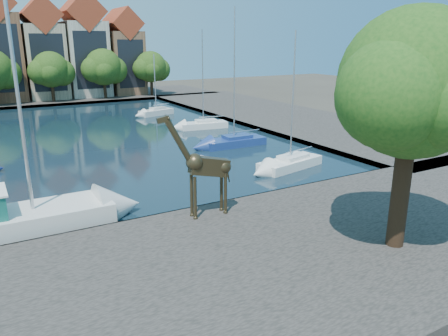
# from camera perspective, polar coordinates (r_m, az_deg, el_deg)

# --- Properties ---
(ground) EXTENTS (160.00, 160.00, 0.00)m
(ground) POSITION_cam_1_polar(r_m,az_deg,el_deg) (24.83, -7.01, -6.67)
(ground) COLOR #38332B
(ground) RESTS_ON ground
(water_basin) EXTENTS (38.00, 50.00, 0.08)m
(water_basin) POSITION_cam_1_polar(r_m,az_deg,el_deg) (46.99, -18.52, 3.74)
(water_basin) COLOR black
(water_basin) RESTS_ON ground
(near_quay) EXTENTS (50.00, 14.00, 0.50)m
(near_quay) POSITION_cam_1_polar(r_m,az_deg,el_deg) (19.09, 1.41, -13.22)
(near_quay) COLOR #45403C
(near_quay) RESTS_ON ground
(far_quay) EXTENTS (60.00, 16.00, 0.50)m
(far_quay) POSITION_cam_1_polar(r_m,az_deg,el_deg) (78.23, -23.39, 8.18)
(far_quay) COLOR #45403C
(far_quay) RESTS_ON ground
(right_quay) EXTENTS (14.00, 52.00, 0.50)m
(right_quay) POSITION_cam_1_polar(r_m,az_deg,el_deg) (57.10, 6.91, 6.81)
(right_quay) COLOR #45403C
(right_quay) RESTS_ON ground
(plane_tree) EXTENTS (8.32, 6.40, 10.62)m
(plane_tree) POSITION_cam_1_polar(r_m,az_deg,el_deg) (20.39, 23.65, 9.39)
(plane_tree) COLOR #332114
(plane_tree) RESTS_ON near_quay
(townhouse_center) EXTENTS (5.44, 9.18, 16.93)m
(townhouse_center) POSITION_cam_1_polar(r_m,az_deg,el_deg) (77.32, -27.10, 13.73)
(townhouse_center) COLOR brown
(townhouse_center) RESTS_ON far_quay
(townhouse_east_inner) EXTENTS (5.94, 9.18, 15.79)m
(townhouse_east_inner) POSITION_cam_1_polar(r_m,az_deg,el_deg) (77.92, -22.53, 13.80)
(townhouse_east_inner) COLOR tan
(townhouse_east_inner) RESTS_ON far_quay
(townhouse_east_mid) EXTENTS (6.43, 9.18, 16.65)m
(townhouse_east_mid) POSITION_cam_1_polar(r_m,az_deg,el_deg) (79.06, -17.77, 14.55)
(townhouse_east_mid) COLOR beige
(townhouse_east_mid) RESTS_ON far_quay
(townhouse_east_end) EXTENTS (5.44, 9.18, 14.43)m
(townhouse_east_end) POSITION_cam_1_polar(r_m,az_deg,el_deg) (80.74, -13.07, 14.21)
(townhouse_east_end) COLOR brown
(townhouse_east_end) RESTS_ON far_quay
(far_tree_mid_east) EXTENTS (7.02, 5.40, 7.52)m
(far_tree_mid_east) POSITION_cam_1_polar(r_m,az_deg,el_deg) (72.61, -21.62, 11.73)
(far_tree_mid_east) COLOR #332114
(far_tree_mid_east) RESTS_ON far_quay
(far_tree_east) EXTENTS (7.54, 5.80, 7.84)m
(far_tree_east) POSITION_cam_1_polar(r_m,az_deg,el_deg) (74.21, -15.39, 12.44)
(far_tree_east) COLOR #332114
(far_tree_east) RESTS_ON far_quay
(far_tree_far_east) EXTENTS (6.76, 5.20, 7.36)m
(far_tree_far_east) POSITION_cam_1_polar(r_m,az_deg,el_deg) (76.63, -9.47, 12.78)
(far_tree_far_east) COLOR #332114
(far_tree_far_east) RESTS_ON far_quay
(giraffe_statue) EXTENTS (3.94, 0.77, 5.62)m
(giraffe_statue) POSITION_cam_1_polar(r_m,az_deg,el_deg) (23.01, -2.64, 0.19)
(giraffe_statue) COLOR #372D1B
(giraffe_statue) RESTS_ON near_quay
(motorsailer) EXTENTS (10.30, 3.05, 12.59)m
(motorsailer) POSITION_cam_1_polar(r_m,az_deg,el_deg) (24.74, -27.21, -5.92)
(motorsailer) COLOR silver
(motorsailer) RESTS_ON water_basin
(sailboat_right_a) EXTENTS (5.90, 3.11, 10.28)m
(sailboat_right_a) POSITION_cam_1_polar(r_m,az_deg,el_deg) (34.23, 8.63, 0.90)
(sailboat_right_a) COLOR white
(sailboat_right_a) RESTS_ON water_basin
(sailboat_right_b) EXTENTS (6.01, 2.19, 12.37)m
(sailboat_right_b) POSITION_cam_1_polar(r_m,az_deg,el_deg) (41.00, 1.31, 3.70)
(sailboat_right_b) COLOR navy
(sailboat_right_b) RESTS_ON water_basin
(sailboat_right_c) EXTENTS (5.51, 2.61, 10.65)m
(sailboat_right_c) POSITION_cam_1_polar(r_m,az_deg,el_deg) (49.35, -2.71, 5.84)
(sailboat_right_c) COLOR silver
(sailboat_right_c) RESTS_ON water_basin
(sailboat_right_d) EXTENTS (4.92, 2.83, 7.84)m
(sailboat_right_d) POSITION_cam_1_polar(r_m,az_deg,el_deg) (58.74, -8.85, 7.38)
(sailboat_right_d) COLOR silver
(sailboat_right_d) RESTS_ON water_basin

